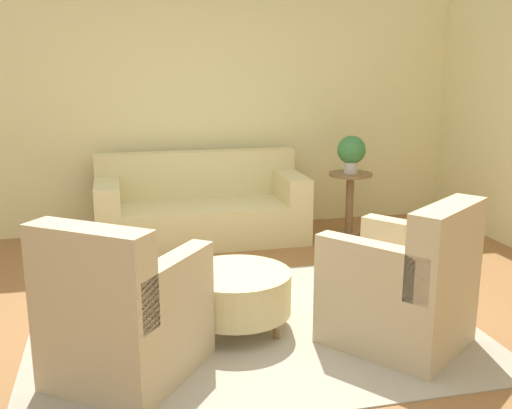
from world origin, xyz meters
TOP-DOWN VIEW (x-y plane):
  - ground_plane at (0.00, 0.00)m, footprint 16.00×16.00m
  - wall_back at (0.00, 2.75)m, footprint 9.39×0.12m
  - rug at (0.00, 0.00)m, footprint 3.02×2.25m
  - couch at (-0.04, 2.19)m, footprint 2.10×0.85m
  - armchair_left at (-0.89, -0.47)m, footprint 1.06×1.08m
  - armchair_right at (0.89, -0.47)m, footprint 1.06×1.08m
  - ottoman_table at (-0.12, 0.02)m, footprint 0.76×0.76m
  - side_table at (1.53, 2.03)m, footprint 0.45×0.45m
  - potted_plant_on_side_table at (1.53, 2.03)m, footprint 0.30×0.30m

SIDE VIEW (x-z plane):
  - ground_plane at x=0.00m, z-range 0.00..0.00m
  - rug at x=0.00m, z-range 0.00..0.01m
  - ottoman_table at x=-0.12m, z-range 0.07..0.47m
  - couch at x=-0.04m, z-range -0.12..0.77m
  - armchair_left at x=-0.89m, z-range -0.10..0.87m
  - armchair_right at x=0.89m, z-range -0.10..0.87m
  - side_table at x=1.53m, z-range 0.11..0.78m
  - potted_plant_on_side_table at x=1.53m, z-range 0.70..1.09m
  - wall_back at x=0.00m, z-range 0.00..2.80m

